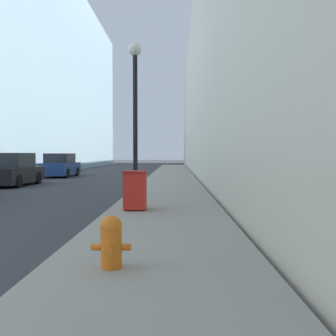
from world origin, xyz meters
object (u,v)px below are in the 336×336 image
at_px(fire_hydrant, 111,241).
at_px(trash_bin, 135,190).
at_px(lamppost, 135,103).
at_px(parked_sedan_near, 12,171).
at_px(parked_sedan_far, 60,166).

relative_size(fire_hydrant, trash_bin, 0.66).
xyz_separation_m(lamppost, parked_sedan_near, (-6.91, 5.93, -2.62)).
xyz_separation_m(fire_hydrant, lamppost, (-0.56, 8.17, 2.88)).
bearing_deg(parked_sedan_far, lamppost, -63.07).
bearing_deg(fire_hydrant, trash_bin, 92.67).
bearing_deg(trash_bin, parked_sedan_near, 128.64).
bearing_deg(parked_sedan_near, lamppost, -40.64).
relative_size(trash_bin, lamppost, 0.19).
bearing_deg(parked_sedan_near, fire_hydrant, -62.08).
height_order(fire_hydrant, parked_sedan_far, parked_sedan_far).
relative_size(parked_sedan_near, parked_sedan_far, 1.01).
distance_m(fire_hydrant, lamppost, 8.68).
distance_m(lamppost, parked_sedan_near, 9.48).
xyz_separation_m(fire_hydrant, trash_bin, (-0.24, 5.05, 0.17)).
distance_m(fire_hydrant, parked_sedan_near, 15.96).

